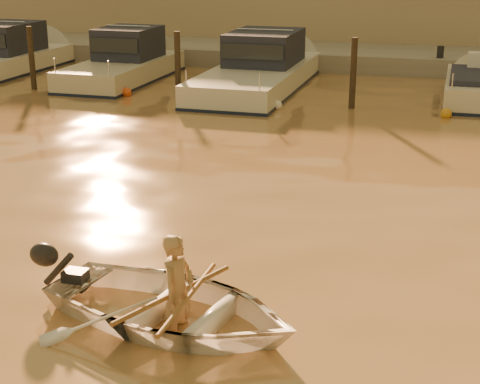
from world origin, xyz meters
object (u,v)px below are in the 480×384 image
(person, at_px, (178,293))
(moored_boat_1, at_px, (122,63))
(dinghy, at_px, (171,307))
(moored_boat_2, at_px, (258,69))
(moored_boat_3, at_px, (478,93))

(person, height_order, moored_boat_1, moored_boat_1)
(moored_boat_1, bearing_deg, dinghy, -63.05)
(person, bearing_deg, moored_boat_1, 37.66)
(dinghy, bearing_deg, person, -90.00)
(dinghy, relative_size, moored_boat_2, 0.38)
(dinghy, bearing_deg, moored_boat_2, 21.59)
(moored_boat_2, bearing_deg, dinghy, -78.85)
(dinghy, distance_m, person, 0.24)
(moored_boat_1, bearing_deg, person, -62.78)
(dinghy, relative_size, moored_boat_1, 0.49)
(moored_boat_1, xyz_separation_m, moored_boat_2, (4.81, 0.00, 0.00))
(moored_boat_1, distance_m, moored_boat_3, 11.67)
(dinghy, bearing_deg, moored_boat_1, 37.39)
(moored_boat_1, height_order, moored_boat_2, same)
(moored_boat_1, height_order, moored_boat_3, moored_boat_1)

